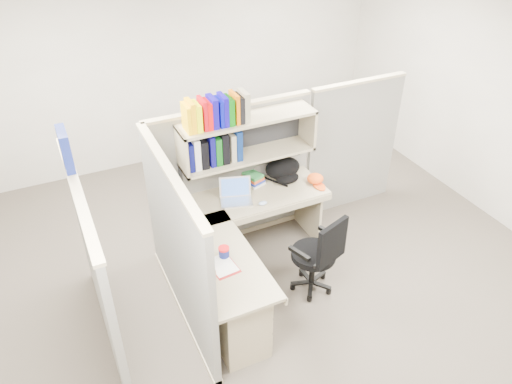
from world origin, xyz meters
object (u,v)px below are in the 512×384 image
desk (242,283)px  task_chair (316,266)px  snack_canister (224,252)px  laptop (236,192)px  backpack (285,170)px

desk → task_chair: 0.80m
desk → snack_canister: snack_canister is taller
snack_canister → laptop: bearing=59.4°
backpack → laptop: bearing=-178.1°
desk → laptop: size_ratio=5.40×
laptop → backpack: 0.67m
desk → backpack: (0.95, 0.99, 0.41)m
laptop → snack_canister: 0.84m
task_chair → snack_canister: bearing=174.9°
laptop → task_chair: laptop is taller
snack_canister → task_chair: bearing=-5.1°
backpack → snack_canister: (-1.07, -0.89, -0.07)m
desk → task_chair: task_chair is taller
snack_canister → task_chair: task_chair is taller
desk → snack_canister: size_ratio=17.76×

